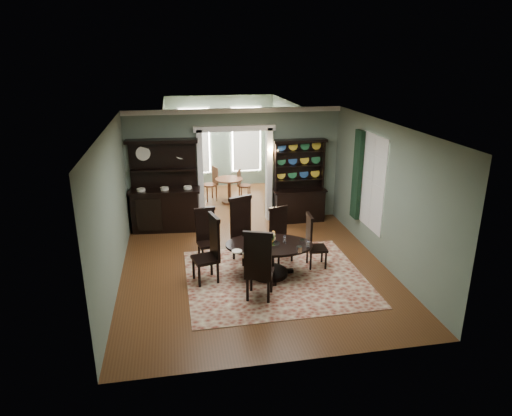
{
  "coord_description": "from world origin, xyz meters",
  "views": [
    {
      "loc": [
        -1.53,
        -8.44,
        4.35
      ],
      "look_at": [
        0.12,
        0.6,
        1.17
      ],
      "focal_mm": 32.0,
      "sensor_mm": 36.0,
      "label": 1
    }
  ],
  "objects": [
    {
      "name": "room",
      "position": [
        0.0,
        0.04,
        1.58
      ],
      "size": [
        5.51,
        6.01,
        3.01
      ],
      "color": "#583017",
      "rests_on": "ground"
    },
    {
      "name": "parlor",
      "position": [
        0.0,
        5.53,
        1.52
      ],
      "size": [
        3.51,
        3.5,
        3.01
      ],
      "color": "#583017",
      "rests_on": "ground"
    },
    {
      "name": "doorway_trim",
      "position": [
        0.0,
        3.0,
        1.62
      ],
      "size": [
        2.08,
        0.25,
        2.57
      ],
      "color": "silver",
      "rests_on": "floor"
    },
    {
      "name": "right_window",
      "position": [
        2.69,
        0.93,
        1.6
      ],
      "size": [
        0.15,
        1.47,
        2.12
      ],
      "color": "white",
      "rests_on": "wall_right"
    },
    {
      "name": "wall_sconce",
      "position": [
        0.95,
        2.85,
        1.89
      ],
      "size": [
        0.27,
        0.21,
        0.21
      ],
      "color": "#B77931",
      "rests_on": "back_wall_right"
    },
    {
      "name": "rug",
      "position": [
        0.34,
        -0.38,
        0.01
      ],
      "size": [
        3.58,
        3.17,
        0.01
      ],
      "primitive_type": "cube",
      "rotation": [
        0.0,
        0.0,
        0.01
      ],
      "color": "maroon",
      "rests_on": "floor"
    },
    {
      "name": "dining_table",
      "position": [
        0.23,
        -0.24,
        0.48
      ],
      "size": [
        1.92,
        1.89,
        0.69
      ],
      "rotation": [
        0.0,
        0.0,
        -0.18
      ],
      "color": "black",
      "rests_on": "rug"
    },
    {
      "name": "centerpiece",
      "position": [
        0.27,
        -0.33,
        0.77
      ],
      "size": [
        1.57,
        1.01,
        0.26
      ],
      "color": "silver",
      "rests_on": "dining_table"
    },
    {
      "name": "chair_far_left",
      "position": [
        -0.95,
        0.69,
        0.63
      ],
      "size": [
        0.51,
        0.49,
        1.19
      ],
      "rotation": [
        0.0,
        0.0,
        3.33
      ],
      "color": "black",
      "rests_on": "rug"
    },
    {
      "name": "chair_far_mid",
      "position": [
        -0.16,
        0.61,
        0.75
      ],
      "size": [
        0.68,
        0.66,
        1.42
      ],
      "rotation": [
        0.0,
        0.0,
        3.54
      ],
      "color": "black",
      "rests_on": "rug"
    },
    {
      "name": "chair_far_right",
      "position": [
        0.62,
        0.49,
        0.62
      ],
      "size": [
        0.53,
        0.52,
        1.18
      ],
      "rotation": [
        0.0,
        0.0,
        3.42
      ],
      "color": "black",
      "rests_on": "rug"
    },
    {
      "name": "chair_end_left",
      "position": [
        -0.94,
        -0.25,
        0.72
      ],
      "size": [
        0.59,
        0.61,
        1.37
      ],
      "rotation": [
        0.0,
        0.0,
        1.82
      ],
      "color": "black",
      "rests_on": "rug"
    },
    {
      "name": "chair_end_right",
      "position": [
        1.21,
        -0.03,
        0.61
      ],
      "size": [
        0.43,
        0.46,
        1.17
      ],
      "rotation": [
        0.0,
        0.0,
        -1.63
      ],
      "color": "black",
      "rests_on": "rug"
    },
    {
      "name": "chair_near",
      "position": [
        -0.16,
        -1.19,
        0.73
      ],
      "size": [
        0.65,
        0.63,
        1.39
      ],
      "rotation": [
        0.0,
        0.0,
        -0.34
      ],
      "color": "black",
      "rests_on": "rug"
    },
    {
      "name": "sideboard",
      "position": [
        -1.82,
        2.73,
        0.81
      ],
      "size": [
        1.8,
        0.76,
        2.31
      ],
      "rotation": [
        0.0,
        0.0,
        -0.08
      ],
      "color": "black",
      "rests_on": "floor"
    },
    {
      "name": "welsh_dresser",
      "position": [
        1.67,
        2.76,
        0.8
      ],
      "size": [
        1.41,
        0.53,
        2.2
      ],
      "rotation": [
        0.0,
        0.0,
        0.01
      ],
      "color": "black",
      "rests_on": "floor"
    },
    {
      "name": "parlor_table",
      "position": [
        0.03,
        4.57,
        0.49
      ],
      "size": [
        0.81,
        0.81,
        0.75
      ],
      "color": "#5D2E1A",
      "rests_on": "parlor_floor"
    },
    {
      "name": "parlor_chair_left",
      "position": [
        -0.46,
        4.96,
        0.55
      ],
      "size": [
        0.48,
        0.47,
        1.02
      ],
      "rotation": [
        0.0,
        0.0,
        1.9
      ],
      "color": "#5D2E1A",
      "rests_on": "parlor_floor"
    },
    {
      "name": "parlor_chair_right",
      "position": [
        0.47,
        4.84,
        0.49
      ],
      "size": [
        0.43,
        0.43,
        0.92
      ],
      "rotation": [
        0.0,
        0.0,
        -1.94
      ],
      "color": "#5D2E1A",
      "rests_on": "parlor_floor"
    }
  ]
}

